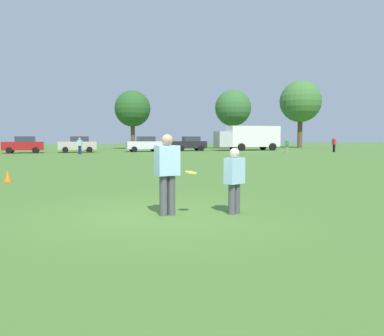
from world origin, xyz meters
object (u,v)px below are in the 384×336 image
at_px(parked_car_far_right, 190,144).
at_px(bystander_field_marshal, 334,144).
at_px(parked_car_near_right, 144,144).
at_px(player_thrower, 167,170).
at_px(frisbee, 191,172).
at_px(parked_car_mid_right, 78,144).
at_px(bystander_sideline_watcher, 287,145).
at_px(player_defender, 234,177).
at_px(box_truck, 248,137).
at_px(parked_car_center, 24,145).
at_px(bystander_far_jogger, 80,145).
at_px(traffic_cone, 8,176).

height_order(parked_car_far_right, bystander_field_marshal, parked_car_far_right).
bearing_deg(parked_car_near_right, player_thrower, -100.02).
bearing_deg(parked_car_far_right, bystander_field_marshal, -32.66).
bearing_deg(parked_car_far_right, frisbee, -107.09).
distance_m(parked_car_mid_right, bystander_sideline_watcher, 23.47).
relative_size(bystander_sideline_watcher, bystander_field_marshal, 0.88).
height_order(player_defender, box_truck, box_truck).
distance_m(parked_car_center, parked_car_mid_right, 5.70).
distance_m(bystander_sideline_watcher, bystander_far_jogger, 22.05).
bearing_deg(box_truck, bystander_far_jogger, -165.56).
relative_size(parked_car_mid_right, bystander_far_jogger, 2.52).
height_order(parked_car_near_right, bystander_far_jogger, parked_car_near_right).
xyz_separation_m(parked_car_center, bystander_sideline_watcher, (27.46, -8.55, -0.07)).
bearing_deg(traffic_cone, bystander_far_jogger, 82.08).
distance_m(frisbee, bystander_sideline_watcher, 36.80).
bearing_deg(parked_car_far_right, player_defender, -105.77).
height_order(frisbee, bystander_field_marshal, bystander_field_marshal).
xyz_separation_m(player_thrower, parked_car_mid_right, (-0.76, 39.17, -0.09)).
bearing_deg(parked_car_center, bystander_far_jogger, -39.32).
bearing_deg(bystander_field_marshal, parked_car_near_right, 158.80).
distance_m(frisbee, box_truck, 44.83).
xyz_separation_m(parked_car_near_right, bystander_field_marshal, (20.70, -8.03, 0.05)).
bearing_deg(parked_car_center, traffic_cone, -85.97).
bearing_deg(box_truck, parked_car_near_right, -177.31).
xyz_separation_m(player_defender, bystander_far_jogger, (-2.19, 34.52, 0.11)).
distance_m(player_defender, parked_car_near_right, 39.78).
distance_m(player_thrower, box_truck, 44.90).
height_order(traffic_cone, box_truck, box_truck).
height_order(player_thrower, bystander_field_marshal, player_thrower).
relative_size(player_defender, parked_car_far_right, 0.36).
height_order(frisbee, parked_car_near_right, parked_car_near_right).
bearing_deg(bystander_field_marshal, player_thrower, -131.62).
xyz_separation_m(parked_car_center, bystander_field_marshal, (34.06, -7.85, 0.05)).
height_order(player_defender, bystander_sideline_watcher, bystander_sideline_watcher).
relative_size(player_thrower, parked_car_far_right, 0.43).
distance_m(parked_car_far_right, box_truck, 7.92).
bearing_deg(player_thrower, box_truck, 62.35).
bearing_deg(parked_car_near_right, box_truck, 2.69).
bearing_deg(box_truck, player_defender, -115.78).
bearing_deg(player_thrower, frisbee, -19.58).
bearing_deg(player_thrower, traffic_cone, 117.18).
bearing_deg(frisbee, parked_car_mid_right, 91.83).
bearing_deg(bystander_field_marshal, box_truck, 127.96).
xyz_separation_m(parked_car_center, parked_car_near_right, (13.36, 0.18, 0.00)).
relative_size(bystander_far_jogger, bystander_field_marshal, 0.97).
xyz_separation_m(parked_car_far_right, bystander_far_jogger, (-13.69, -6.23, 0.02)).
bearing_deg(parked_car_mid_right, bystander_sideline_watcher, -21.98).
height_order(parked_car_center, bystander_field_marshal, parked_car_center).
distance_m(frisbee, bystander_field_marshal, 41.38).
xyz_separation_m(bystander_sideline_watcher, bystander_far_jogger, (-21.71, 3.84, 0.09)).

